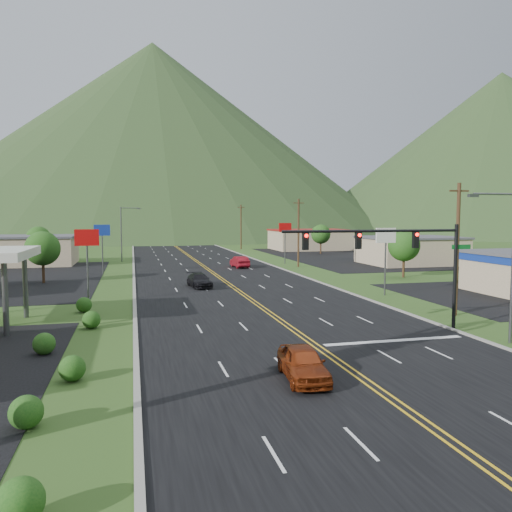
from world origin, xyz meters
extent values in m
plane|color=#2E4719|center=(0.00, 0.00, 0.00)|extent=(500.00, 500.00, 0.00)
cube|color=black|center=(0.00, 0.00, 0.00)|extent=(20.00, 460.00, 0.04)
cube|color=gray|center=(-10.15, 0.00, 0.00)|extent=(0.30, 460.00, 0.14)
cylinder|color=black|center=(10.50, 14.00, 3.50)|extent=(0.24, 0.24, 7.00)
cylinder|color=black|center=(4.50, 14.00, 6.60)|extent=(12.00, 0.18, 0.18)
cube|color=#0C591E|center=(10.90, 14.00, 5.50)|extent=(1.40, 0.06, 0.30)
cube|color=black|center=(7.50, 14.00, 6.00)|extent=(0.35, 0.28, 1.05)
sphere|color=#FF0C05|center=(7.50, 13.82, 6.35)|extent=(0.22, 0.22, 0.22)
cube|color=black|center=(3.50, 14.00, 6.00)|extent=(0.35, 0.28, 1.05)
sphere|color=#FF0C05|center=(3.50, 13.82, 6.35)|extent=(0.22, 0.22, 0.22)
cube|color=black|center=(0.00, 14.00, 6.00)|extent=(0.35, 0.28, 1.05)
sphere|color=#FF0C05|center=(0.00, 13.82, 6.35)|extent=(0.22, 0.22, 0.22)
cylinder|color=#59595E|center=(10.06, 10.00, 8.80)|extent=(2.88, 0.12, 0.12)
cube|color=#59595E|center=(8.62, 10.00, 8.70)|extent=(0.60, 0.25, 0.18)
cylinder|color=#59595E|center=(-12.00, 70.00, 4.50)|extent=(0.20, 0.20, 9.00)
cylinder|color=#59595E|center=(-10.56, 70.00, 8.80)|extent=(2.88, 0.12, 0.12)
cube|color=#59595E|center=(-9.12, 70.00, 8.70)|extent=(0.60, 0.25, 0.18)
cylinder|color=#59595E|center=(-18.00, 19.00, 2.50)|extent=(0.36, 0.36, 5.00)
cylinder|color=#59595E|center=(-18.00, 25.00, 2.50)|extent=(0.36, 0.36, 5.00)
cube|color=#CBAB8C|center=(-28.00, 68.00, 2.10)|extent=(18.00, 11.00, 4.20)
cube|color=#4C4C51|center=(-28.00, 68.00, 4.35)|extent=(18.40, 11.40, 0.30)
cube|color=#CBAB8C|center=(32.00, 55.00, 2.00)|extent=(14.00, 11.00, 4.00)
cube|color=#4C4C51|center=(32.00, 55.00, 4.15)|extent=(14.40, 11.40, 0.30)
cube|color=#CBAB8C|center=(28.00, 90.00, 2.10)|extent=(16.00, 12.00, 4.20)
cube|color=maroon|center=(28.00, 90.00, 4.35)|extent=(16.40, 12.40, 0.30)
cylinder|color=#59595E|center=(-14.00, 30.00, 2.50)|extent=(0.16, 0.16, 5.00)
cube|color=#B20A0A|center=(-14.00, 30.00, 5.70)|extent=(2.00, 0.18, 1.40)
cylinder|color=#59595E|center=(-14.00, 52.00, 2.50)|extent=(0.16, 0.16, 5.00)
cube|color=navy|center=(-14.00, 52.00, 5.70)|extent=(2.00, 0.18, 1.40)
cylinder|color=#59595E|center=(13.00, 28.00, 2.50)|extent=(0.16, 0.16, 5.00)
cube|color=white|center=(13.00, 28.00, 5.70)|extent=(2.00, 0.18, 1.40)
cylinder|color=#59595E|center=(13.00, 60.00, 2.50)|extent=(0.16, 0.16, 5.00)
cube|color=#B20A0A|center=(13.00, 60.00, 5.70)|extent=(2.00, 0.18, 1.40)
cylinder|color=#382314|center=(-20.00, 45.00, 1.50)|extent=(0.30, 0.30, 3.00)
sphere|color=#1B4A15|center=(-20.00, 45.00, 3.90)|extent=(3.84, 3.84, 3.84)
cylinder|color=#382314|center=(-25.00, 72.00, 1.50)|extent=(0.30, 0.30, 3.00)
sphere|color=#1B4A15|center=(-25.00, 72.00, 3.90)|extent=(3.84, 3.84, 3.84)
cylinder|color=#382314|center=(22.00, 40.00, 1.50)|extent=(0.30, 0.30, 3.00)
sphere|color=#1B4A15|center=(22.00, 40.00, 3.90)|extent=(3.84, 3.84, 3.84)
cylinder|color=#382314|center=(26.00, 78.00, 1.50)|extent=(0.30, 0.30, 3.00)
sphere|color=#1B4A15|center=(26.00, 78.00, 3.90)|extent=(3.84, 3.84, 3.84)
cylinder|color=#382314|center=(13.50, 18.00, 5.00)|extent=(0.28, 0.28, 10.00)
cube|color=#382314|center=(13.50, 18.00, 9.40)|extent=(1.60, 0.12, 0.12)
cylinder|color=#382314|center=(13.50, 55.00, 5.00)|extent=(0.28, 0.28, 10.00)
cube|color=#382314|center=(13.50, 55.00, 9.40)|extent=(1.60, 0.12, 0.12)
cylinder|color=#382314|center=(13.50, 95.00, 5.00)|extent=(0.28, 0.28, 10.00)
cube|color=#382314|center=(13.50, 95.00, 9.40)|extent=(1.60, 0.12, 0.12)
cylinder|color=#382314|center=(13.50, 135.00, 5.00)|extent=(0.28, 0.28, 10.00)
cube|color=#382314|center=(13.50, 135.00, 9.40)|extent=(1.60, 0.12, 0.12)
cone|color=#263C1B|center=(0.00, 220.00, 42.50)|extent=(220.00, 220.00, 85.00)
cone|color=#263C1B|center=(147.84, 176.19, 35.00)|extent=(180.00, 180.00, 70.00)
imported|color=maroon|center=(-2.71, 6.61, 0.77)|extent=(2.21, 4.66, 1.54)
imported|color=black|center=(-3.44, 37.50, 0.70)|extent=(2.49, 5.01, 1.40)
imported|color=maroon|center=(4.86, 55.97, 0.81)|extent=(2.07, 5.05, 1.63)
camera|label=1|loc=(-10.20, -14.66, 7.57)|focal=35.00mm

